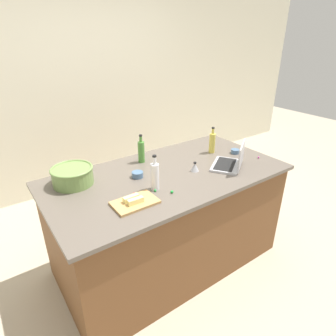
# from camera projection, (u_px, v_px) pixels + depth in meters

# --- Properties ---
(ground_plane) EXTENTS (12.00, 12.00, 0.00)m
(ground_plane) POSITION_uv_depth(u_px,v_px,m) (168.00, 259.00, 2.69)
(ground_plane) COLOR #B7A88E
(wall_back) EXTENTS (8.00, 0.10, 2.60)m
(wall_back) POSITION_uv_depth(u_px,v_px,m) (79.00, 88.00, 3.54)
(wall_back) COLOR beige
(wall_back) RESTS_ON ground
(island_counter) EXTENTS (1.93, 1.00, 0.90)m
(island_counter) POSITION_uv_depth(u_px,v_px,m) (168.00, 219.00, 2.49)
(island_counter) COLOR brown
(island_counter) RESTS_ON ground
(laptop) EXTENTS (0.38, 0.36, 0.22)m
(laptop) POSITION_uv_depth(u_px,v_px,m) (231.00, 162.00, 2.39)
(laptop) COLOR #B7B7BC
(laptop) RESTS_ON island_counter
(mixing_bowl_large) EXTENTS (0.31, 0.31, 0.13)m
(mixing_bowl_large) POSITION_uv_depth(u_px,v_px,m) (73.00, 175.00, 2.11)
(mixing_bowl_large) COLOR #72934C
(mixing_bowl_large) RESTS_ON island_counter
(bottle_olive) EXTENTS (0.06, 0.06, 0.25)m
(bottle_olive) POSITION_uv_depth(u_px,v_px,m) (141.00, 151.00, 2.46)
(bottle_olive) COLOR #4C8C38
(bottle_olive) RESTS_ON island_counter
(bottle_oil) EXTENTS (0.06, 0.06, 0.25)m
(bottle_oil) POSITION_uv_depth(u_px,v_px,m) (212.00, 142.00, 2.66)
(bottle_oil) COLOR #DBC64C
(bottle_oil) RESTS_ON island_counter
(bottle_vinegar) EXTENTS (0.06, 0.06, 0.27)m
(bottle_vinegar) POSITION_uv_depth(u_px,v_px,m) (155.00, 176.00, 2.03)
(bottle_vinegar) COLOR white
(bottle_vinegar) RESTS_ON island_counter
(cutting_board) EXTENTS (0.30, 0.19, 0.02)m
(cutting_board) POSITION_uv_depth(u_px,v_px,m) (135.00, 203.00, 1.89)
(cutting_board) COLOR tan
(cutting_board) RESTS_ON island_counter
(butter_stick_left) EXTENTS (0.11, 0.04, 0.04)m
(butter_stick_left) POSITION_uv_depth(u_px,v_px,m) (136.00, 201.00, 1.86)
(butter_stick_left) COLOR #F4E58C
(butter_stick_left) RESTS_ON cutting_board
(butter_stick_right) EXTENTS (0.11, 0.04, 0.04)m
(butter_stick_right) POSITION_uv_depth(u_px,v_px,m) (131.00, 198.00, 1.89)
(butter_stick_right) COLOR #F4E58C
(butter_stick_right) RESTS_ON cutting_board
(ramekin_small) EXTENTS (0.08, 0.08, 0.04)m
(ramekin_small) POSITION_uv_depth(u_px,v_px,m) (235.00, 151.00, 2.68)
(ramekin_small) COLOR slate
(ramekin_small) RESTS_ON island_counter
(ramekin_medium) EXTENTS (0.09, 0.09, 0.04)m
(ramekin_medium) POSITION_uv_depth(u_px,v_px,m) (138.00, 175.00, 2.23)
(ramekin_medium) COLOR slate
(ramekin_medium) RESTS_ON island_counter
(kitchen_timer) EXTENTS (0.07, 0.07, 0.08)m
(kitchen_timer) POSITION_uv_depth(u_px,v_px,m) (195.00, 167.00, 2.33)
(kitchen_timer) COLOR #B2B2B7
(kitchen_timer) RESTS_ON island_counter
(candy_0) EXTENTS (0.02, 0.02, 0.02)m
(candy_0) POSITION_uv_depth(u_px,v_px,m) (134.00, 194.00, 1.99)
(candy_0) COLOR red
(candy_0) RESTS_ON island_counter
(candy_1) EXTENTS (0.02, 0.02, 0.02)m
(candy_1) POSITION_uv_depth(u_px,v_px,m) (236.00, 162.00, 2.48)
(candy_1) COLOR blue
(candy_1) RESTS_ON island_counter
(candy_2) EXTENTS (0.02, 0.02, 0.02)m
(candy_2) POSITION_uv_depth(u_px,v_px,m) (172.00, 192.00, 2.02)
(candy_2) COLOR green
(candy_2) RESTS_ON island_counter
(candy_3) EXTENTS (0.02, 0.02, 0.02)m
(candy_3) POSITION_uv_depth(u_px,v_px,m) (155.00, 191.00, 2.04)
(candy_3) COLOR green
(candy_3) RESTS_ON island_counter
(candy_4) EXTENTS (0.02, 0.02, 0.02)m
(candy_4) POSITION_uv_depth(u_px,v_px,m) (259.00, 157.00, 2.57)
(candy_4) COLOR #CC3399
(candy_4) RESTS_ON island_counter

